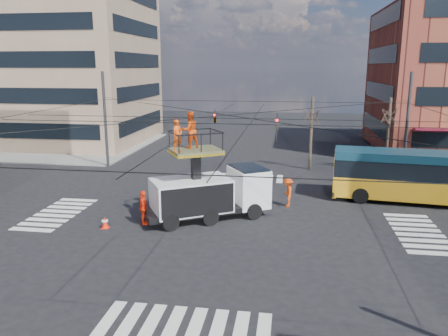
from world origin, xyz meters
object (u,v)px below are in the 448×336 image
at_px(worker_ground, 143,208).
at_px(city_bus, 427,176).
at_px(flagger, 288,192).
at_px(utility_truck, 209,184).
at_px(traffic_cone, 105,222).

bearing_deg(worker_ground, city_bus, -90.28).
distance_m(worker_ground, flagger, 8.81).
bearing_deg(city_bus, worker_ground, -152.18).
xyz_separation_m(city_bus, worker_ground, (-16.24, -6.35, -0.78)).
bearing_deg(flagger, worker_ground, -68.85).
bearing_deg(utility_truck, traffic_cone, 175.19).
relative_size(traffic_cone, flagger, 0.35).
bearing_deg(city_bus, flagger, -160.16).
height_order(traffic_cone, flagger, flagger).
xyz_separation_m(utility_truck, flagger, (4.35, 2.69, -1.10)).
bearing_deg(flagger, traffic_cone, -69.65).
height_order(traffic_cone, worker_ground, worker_ground).
xyz_separation_m(city_bus, traffic_cone, (-18.09, -7.21, -1.41)).
distance_m(traffic_cone, flagger, 10.87).
xyz_separation_m(worker_ground, flagger, (7.68, 4.31, -0.05)).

